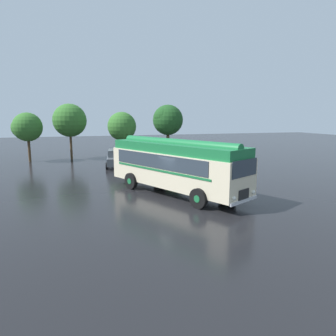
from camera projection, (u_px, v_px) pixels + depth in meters
ground_plane at (178, 195)px, 18.60m from camera, size 120.00×120.00×0.00m
vintage_bus at (175, 164)px, 18.75m from camera, size 6.70×10.12×3.49m
car_near_left at (116, 158)px, 29.08m from camera, size 2.39×4.40×1.66m
car_mid_left at (143, 157)px, 30.08m from camera, size 2.21×4.32×1.66m
car_mid_right at (171, 155)px, 31.27m from camera, size 2.12×4.28×1.66m
tree_far_left at (26, 127)px, 31.68m from camera, size 3.17×3.06×5.27m
tree_left_of_centre at (71, 120)px, 33.55m from camera, size 3.70×3.70×6.26m
tree_centre at (121, 126)px, 34.37m from camera, size 3.28×3.28×5.36m
tree_right_of_centre at (167, 119)px, 35.57m from camera, size 3.60×3.60×6.23m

